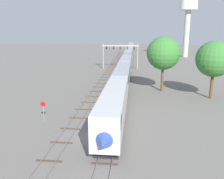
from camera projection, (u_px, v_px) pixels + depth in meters
ground_plane at (94, 137)px, 29.14m from camera, size 400.00×400.00×0.00m
track_main at (127, 66)px, 86.94m from camera, size 2.60×200.00×0.16m
track_near at (106, 76)px, 68.12m from camera, size 2.60×160.00×0.16m
passenger_train at (128, 57)px, 93.56m from camera, size 3.04×147.41×4.80m
signal_gantry at (120, 51)px, 79.91m from camera, size 12.10×0.49×8.22m
water_tower at (188, 11)px, 112.24m from camera, size 8.34×8.34×28.24m
stop_sign at (43, 108)px, 33.83m from camera, size 0.76×0.08×2.88m
trackside_tree_left at (163, 53)px, 49.40m from camera, size 6.85×6.85×11.44m
trackside_tree_mid at (214, 59)px, 43.99m from camera, size 6.63×6.63×10.78m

